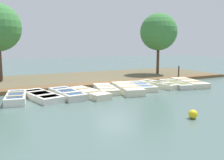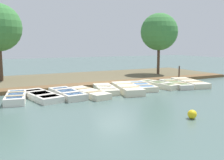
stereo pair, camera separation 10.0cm
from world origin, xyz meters
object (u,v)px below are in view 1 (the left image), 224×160
Objects in this scene: rowboat_0 at (16,97)px; rowboat_1 at (41,96)px; rowboat_8 at (175,84)px; rowboat_7 at (159,84)px; rowboat_6 at (141,86)px; mooring_post_far at (179,73)px; buoy at (193,114)px; rowboat_3 at (89,93)px; park_tree_left at (159,32)px; rowboat_5 at (127,88)px; rowboat_4 at (106,89)px; rowboat_2 at (67,94)px; rowboat_9 at (189,83)px.

rowboat_0 reaches higher than rowboat_1.
rowboat_7 is at bearing -93.36° from rowboat_8.
rowboat_6 is 2.64m from rowboat_8.
mooring_post_far reaches higher than rowboat_7.
rowboat_0 is at bearing -137.44° from buoy.
rowboat_3 is at bearing -161.51° from buoy.
mooring_post_far is 0.20× the size of park_tree_left.
rowboat_8 is 3.76m from mooring_post_far.
rowboat_6 is (-0.14, 7.90, -0.03)m from rowboat_0.
rowboat_7 is (-0.53, 5.41, 0.01)m from rowboat_3.
rowboat_5 is 3.09× the size of mooring_post_far.
rowboat_5 is 1.09× the size of rowboat_8.
rowboat_6 is (-0.53, 3.98, 0.00)m from rowboat_3.
rowboat_0 is 7.90m from rowboat_6.
park_tree_left is (-4.91, 7.73, 3.88)m from rowboat_4.
rowboat_2 is at bearing -62.97° from park_tree_left.
rowboat_4 reaches higher than rowboat_6.
rowboat_7 is (-0.13, 8.03, 0.01)m from rowboat_1.
buoy reaches higher than rowboat_4.
rowboat_2 is 5.19m from rowboat_6.
rowboat_3 is 1.13× the size of rowboat_4.
mooring_post_far is at bearing 111.68° from rowboat_7.
rowboat_2 is at bearing -81.50° from rowboat_5.
rowboat_7 is at bearing 102.37° from rowboat_6.
rowboat_4 is at bearing 80.64° from rowboat_1.
rowboat_3 is 2.94× the size of mooring_post_far.
rowboat_3 is 5.43m from rowboat_7.
rowboat_3 is 4.02m from rowboat_6.
rowboat_3 is 1.09× the size of rowboat_6.
rowboat_4 is 9.94m from park_tree_left.
rowboat_9 reaches higher than rowboat_1.
rowboat_0 is at bearing -77.55° from rowboat_9.
rowboat_1 is 8.03m from rowboat_7.
rowboat_5 is 7.27m from mooring_post_far.
rowboat_4 is 0.94× the size of rowboat_7.
rowboat_9 is at bearing 98.33° from rowboat_4.
park_tree_left is at bearing 146.82° from rowboat_6.
mooring_post_far reaches higher than rowboat_3.
rowboat_4 is 2.59× the size of mooring_post_far.
buoy is (6.30, -4.57, 0.01)m from rowboat_8.
buoy is at bearing -3.83° from rowboat_6.
rowboat_3 is 0.95× the size of rowboat_5.
mooring_post_far reaches higher than rowboat_6.
rowboat_1 is at bearing -77.67° from rowboat_9.
rowboat_2 reaches higher than rowboat_3.
rowboat_7 is 0.86× the size of rowboat_9.
rowboat_2 reaches higher than rowboat_8.
mooring_post_far is at bearing 146.05° from rowboat_8.
buoy is at bearing -24.67° from rowboat_8.
park_tree_left reaches higher than rowboat_8.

